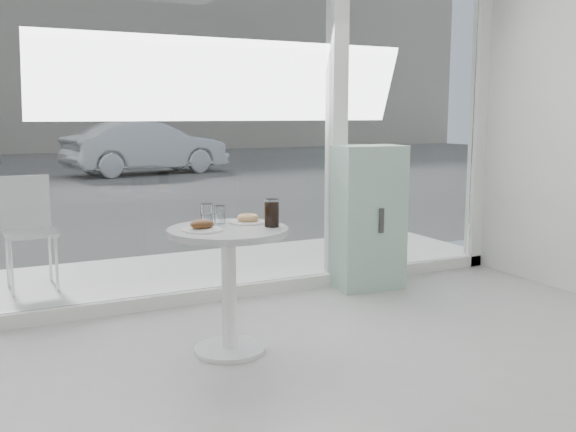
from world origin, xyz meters
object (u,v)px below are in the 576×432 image
main_table (229,264)px  car_silver (147,147)px  plate_donut (248,220)px  water_tumbler_b (220,216)px  water_tumbler_a (207,215)px  cola_glass (272,214)px  patio_chair (28,225)px  mint_cabinet (368,217)px  plate_fritter (203,226)px

main_table → car_silver: 12.37m
plate_donut → water_tumbler_b: water_tumbler_b is taller
water_tumbler_b → car_silver: bearing=77.8°
main_table → water_tumbler_b: bearing=85.6°
water_tumbler_a → water_tumbler_b: 0.08m
water_tumbler_a → cola_glass: 0.42m
patio_chair → water_tumbler_a: (0.90, -1.78, 0.26)m
main_table → cola_glass: 0.40m
car_silver → water_tumbler_a: size_ratio=31.34×
main_table → mint_cabinet: 1.81m
mint_cabinet → cola_glass: mint_cabinet is taller
mint_cabinet → plate_donut: 1.62m
mint_cabinet → water_tumbler_a: (-1.65, -0.68, 0.23)m
mint_cabinet → plate_donut: size_ratio=5.17×
patio_chair → car_silver: bearing=68.5°
mint_cabinet → cola_glass: (-1.33, -0.96, 0.26)m
cola_glass → plate_donut: bearing=111.9°
water_tumbler_b → mint_cabinet: bearing=24.3°
plate_donut → water_tumbler_a: bearing=160.8°
main_table → patio_chair: (-0.96, 1.98, 0.01)m
main_table → cola_glass: bearing=-16.8°
plate_fritter → water_tumbler_b: (0.18, 0.19, 0.02)m
plate_fritter → cola_glass: 0.43m
car_silver → water_tumbler_a: 12.19m
plate_donut → water_tumbler_b: 0.18m
water_tumbler_a → cola_glass: cola_glass is taller
mint_cabinet → cola_glass: size_ratio=7.09×
mint_cabinet → car_silver: size_ratio=0.30×
plate_fritter → water_tumbler_a: (0.10, 0.22, 0.03)m
mint_cabinet → car_silver: bearing=90.7°
water_tumbler_b → plate_fritter: bearing=-132.9°
mint_cabinet → patio_chair: (-2.54, 1.10, -0.03)m
car_silver → cola_glass: 12.39m
main_table → water_tumbler_a: 0.34m
patio_chair → plate_fritter: size_ratio=3.85×
car_silver → mint_cabinet: bearing=164.1°
plate_donut → water_tumbler_b: bearing=160.3°
patio_chair → plate_donut: patio_chair is taller
patio_chair → cola_glass: bearing=-61.6°
cola_glass → water_tumbler_a: bearing=139.2°
plate_donut → water_tumbler_b: (-0.16, 0.06, 0.03)m
water_tumbler_a → cola_glass: size_ratio=0.74×
mint_cabinet → plate_fritter: size_ratio=5.09×
plate_fritter → main_table: bearing=7.3°
cola_glass → car_silver: bearing=79.1°
car_silver → plate_fritter: (-2.76, -12.11, 0.15)m
mint_cabinet → water_tumbler_a: mint_cabinet is taller
plate_fritter → water_tumbler_b: water_tumbler_b is taller
car_silver → water_tumbler_b: bearing=157.1°
patio_chair → car_silver: 10.72m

